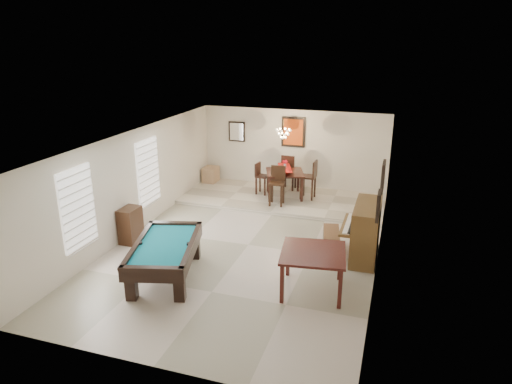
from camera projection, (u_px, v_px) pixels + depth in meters
The scene contains 26 objects.
ground_plane at pixel (248, 245), 10.97m from camera, with size 6.00×9.00×0.02m, color beige.
wall_back at pixel (293, 150), 14.61m from camera, with size 6.00×0.04×2.60m, color silver.
wall_front at pixel (147, 292), 6.49m from camera, with size 6.00×0.04×2.60m, color silver.
wall_left at pixel (135, 182), 11.42m from camera, with size 0.04×9.00×2.60m, color silver.
wall_right at pixel (382, 208), 9.68m from camera, with size 0.04×9.00×2.60m, color silver.
ceiling at pixel (248, 139), 10.13m from camera, with size 6.00×9.00×0.04m, color white.
dining_step at pixel (283, 199), 13.88m from camera, with size 6.00×2.50×0.12m, color beige.
window_left_front at pixel (78, 208), 9.39m from camera, with size 0.06×1.00×1.70m, color white.
window_left_rear at pixel (148, 172), 11.92m from camera, with size 0.06×1.00×1.70m, color white.
pool_table at pixel (166, 261), 9.40m from camera, with size 1.20×2.21×0.74m, color black, non-canonical shape.
square_table at pixel (312, 271), 8.86m from camera, with size 1.22×1.22×0.84m, color black, non-canonical shape.
upright_piano at pixel (359, 230), 10.22m from camera, with size 0.85×1.51×1.26m, color brown, non-canonical shape.
piano_bench at pixel (331, 241), 10.56m from camera, with size 0.36×0.92×0.51m, color brown.
apothecary_chest at pixel (130, 225), 11.02m from camera, with size 0.39×0.58×0.87m, color black.
dining_table at pixel (285, 182), 13.81m from camera, with size 1.09×1.09×0.90m, color black, non-canonical shape.
flower_vase at pixel (285, 164), 13.62m from camera, with size 0.15×0.15×0.25m, color #B30F1C, non-canonical shape.
dining_chair_south at pixel (277, 186), 13.07m from camera, with size 0.42×0.42×1.13m, color black, non-canonical shape.
dining_chair_north at pixel (289, 172), 14.45m from camera, with size 0.42×0.42×1.14m, color black, non-canonical shape.
dining_chair_west at pixel (262, 179), 14.05m from camera, with size 0.36×0.36×0.97m, color black, non-canonical shape.
dining_chair_east at pixel (308, 180), 13.60m from camera, with size 0.43×0.43×1.17m, color black, non-canonical shape.
corner_bench at pixel (211, 174), 15.31m from camera, with size 0.44×0.55×0.50m, color #A7805B.
chandelier at pixel (283, 130), 13.14m from camera, with size 0.44×0.44×0.60m, color #FFE5B2, non-canonical shape.
back_painting at pixel (293, 132), 14.38m from camera, with size 0.75×0.06×0.95m, color #D84C14.
back_mirror at pixel (237, 132), 14.96m from camera, with size 0.55×0.06×0.65m, color white.
right_picture_upper at pixel (383, 177), 9.77m from camera, with size 0.06×0.55×0.65m, color slate.
right_picture_lower at pixel (378, 206), 8.67m from camera, with size 0.06×0.45×0.55m, color gray.
Camera 1 is at (3.22, -9.44, 4.74)m, focal length 32.00 mm.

